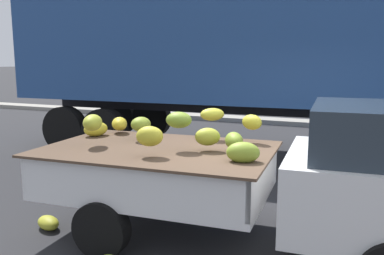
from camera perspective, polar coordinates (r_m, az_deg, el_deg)
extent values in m
plane|color=#28282B|center=(5.20, 9.06, -15.03)|extent=(220.00, 220.00, 0.00)
cube|color=gray|center=(13.90, 18.37, 0.43)|extent=(80.00, 0.80, 0.16)
cube|color=white|center=(4.66, 25.33, -8.37)|extent=(2.04, 1.84, 0.78)
cube|color=#28333D|center=(4.50, 23.46, -0.34)|extent=(1.16, 1.58, 0.52)
cube|color=white|center=(5.11, -4.74, -8.39)|extent=(2.76, 1.88, 0.08)
cube|color=white|center=(5.79, -1.37, -3.57)|extent=(2.66, 0.22, 0.44)
cube|color=white|center=(4.33, -9.37, -8.22)|extent=(2.66, 0.22, 0.44)
cube|color=white|center=(4.67, 10.07, -6.90)|extent=(0.16, 1.72, 0.44)
cube|color=white|center=(5.69, -16.87, -4.21)|extent=(0.16, 1.72, 0.44)
cube|color=#B21914|center=(5.82, -1.27, -3.89)|extent=(2.55, 0.18, 0.07)
cube|color=brown|center=(4.99, -4.81, -3.02)|extent=(2.89, 2.01, 0.03)
ellipsoid|color=gold|center=(6.03, -10.18, 0.52)|extent=(0.39, 0.42, 0.20)
ellipsoid|color=gold|center=(5.87, -13.39, -0.21)|extent=(0.35, 0.42, 0.20)
ellipsoid|color=olive|center=(4.71, 5.93, -1.88)|extent=(0.34, 0.39, 0.20)
ellipsoid|color=olive|center=(5.41, -7.24, 0.46)|extent=(0.27, 0.31, 0.19)
ellipsoid|color=gold|center=(5.27, 8.44, 0.75)|extent=(0.34, 0.29, 0.20)
ellipsoid|color=olive|center=(4.31, 7.20, -3.51)|extent=(0.41, 0.33, 0.23)
ellipsoid|color=gold|center=(4.49, -5.99, -1.23)|extent=(0.35, 0.30, 0.23)
ellipsoid|color=olive|center=(4.77, -1.87, 1.07)|extent=(0.36, 0.33, 0.19)
ellipsoid|color=#A6AD2F|center=(4.76, 2.20, -1.30)|extent=(0.36, 0.33, 0.21)
ellipsoid|color=gold|center=(5.45, 2.87, 1.86)|extent=(0.39, 0.37, 0.17)
ellipsoid|color=#AAB332|center=(5.16, -13.82, 0.68)|extent=(0.34, 0.42, 0.20)
cylinder|color=black|center=(5.60, 24.67, -10.47)|extent=(0.65, 0.24, 0.64)
cylinder|color=black|center=(6.04, -4.19, -8.16)|extent=(0.65, 0.24, 0.64)
cylinder|color=black|center=(4.66, -12.64, -13.81)|extent=(0.65, 0.24, 0.64)
cube|color=navy|center=(9.04, 11.90, 12.15)|extent=(12.11, 3.07, 2.70)
cube|color=black|center=(9.09, 11.58, 2.67)|extent=(11.05, 0.92, 0.30)
cylinder|color=black|center=(11.40, -5.68, 1.32)|extent=(1.09, 0.35, 1.08)
cylinder|color=black|center=(9.33, -12.18, -0.66)|extent=(1.09, 0.35, 1.08)
cylinder|color=black|center=(11.91, -10.35, 1.56)|extent=(1.09, 0.35, 1.08)
cylinder|color=black|center=(9.95, -17.42, -0.26)|extent=(1.09, 0.35, 1.08)
ellipsoid|color=gold|center=(5.65, -19.58, -12.52)|extent=(0.44, 0.37, 0.17)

